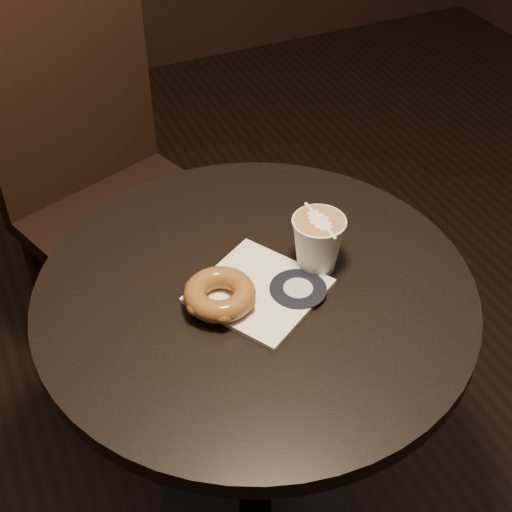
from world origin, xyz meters
The scene contains 5 objects.
cafe_table centered at (0.00, 0.00, 0.55)m, with size 0.70×0.70×0.75m.
chair centered at (-0.09, 0.66, 0.60)m, with size 0.54×0.54×1.08m.
pastry_bag centered at (0.00, -0.01, 0.75)m, with size 0.18×0.18×0.01m, color white.
doughnut centered at (-0.07, -0.02, 0.78)m, with size 0.11×0.11×0.04m, color #5E3118.
latte_cup centered at (0.11, 0.00, 0.80)m, with size 0.09×0.09×0.10m, color white, non-canonical shape.
Camera 1 is at (-0.34, -0.74, 1.53)m, focal length 50.00 mm.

